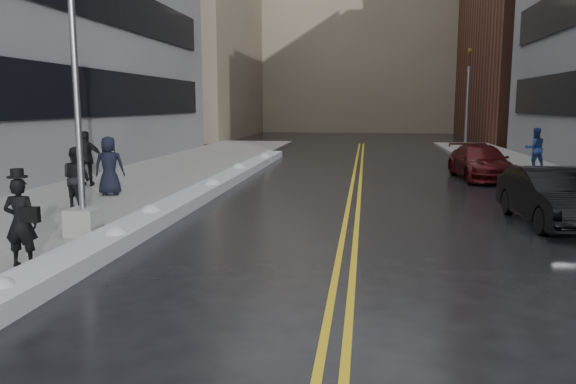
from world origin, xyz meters
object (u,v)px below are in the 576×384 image
(pedestrian_fedora, at_px, (21,222))
(lamppost, at_px, (78,127))
(fire_hydrant, at_px, (553,180))
(pedestrian_east, at_px, (535,148))
(pedestrian_d, at_px, (87,159))
(pedestrian_c, at_px, (109,166))
(car_black, at_px, (552,197))
(traffic_signal, at_px, (467,98))
(car_maroon, at_px, (481,162))
(pedestrian_b, at_px, (77,178))

(pedestrian_fedora, bearing_deg, lamppost, -95.19)
(fire_hydrant, xyz_separation_m, pedestrian_east, (1.33, 6.94, 0.53))
(lamppost, height_order, pedestrian_fedora, lamppost)
(lamppost, bearing_deg, pedestrian_d, 116.78)
(pedestrian_c, relative_size, car_black, 0.43)
(pedestrian_c, bearing_deg, fire_hydrant, 175.85)
(traffic_signal, bearing_deg, car_black, -93.06)
(traffic_signal, relative_size, pedestrian_d, 3.08)
(lamppost, relative_size, pedestrian_c, 4.06)
(fire_hydrant, xyz_separation_m, traffic_signal, (-0.50, 14.00, 2.85))
(car_black, bearing_deg, pedestrian_c, 166.75)
(traffic_signal, distance_m, car_maroon, 10.16)
(pedestrian_fedora, bearing_deg, pedestrian_d, -76.29)
(lamppost, distance_m, fire_hydrant, 14.81)
(fire_hydrant, xyz_separation_m, pedestrian_b, (-14.10, -4.92, 0.46))
(pedestrian_b, bearing_deg, car_maroon, -122.59)
(pedestrian_b, height_order, car_black, pedestrian_b)
(lamppost, relative_size, pedestrian_fedora, 4.79)
(pedestrian_c, distance_m, pedestrian_d, 2.52)
(traffic_signal, distance_m, pedestrian_fedora, 27.17)
(pedestrian_c, relative_size, pedestrian_d, 0.96)
(car_black, bearing_deg, lamppost, -166.93)
(pedestrian_b, xyz_separation_m, pedestrian_d, (-1.85, 4.15, 0.12))
(fire_hydrant, height_order, pedestrian_east, pedestrian_east)
(fire_hydrant, xyz_separation_m, car_black, (-1.50, -4.71, 0.17))
(traffic_signal, relative_size, pedestrian_fedora, 3.77)
(lamppost, distance_m, pedestrian_d, 8.22)
(traffic_signal, height_order, car_black, traffic_signal)
(car_black, xyz_separation_m, car_maroon, (0.00, 8.97, -0.03))
(fire_hydrant, distance_m, traffic_signal, 14.30)
(pedestrian_east, bearing_deg, car_black, 70.78)
(fire_hydrant, distance_m, car_maroon, 4.52)
(lamppost, distance_m, car_maroon, 16.44)
(fire_hydrant, relative_size, pedestrian_east, 0.39)
(pedestrian_c, xyz_separation_m, pedestrian_east, (15.56, 9.55, -0.01))
(car_black, bearing_deg, pedestrian_d, 160.86)
(fire_hydrant, bearing_deg, car_black, -107.68)
(lamppost, xyz_separation_m, pedestrian_east, (13.63, 14.94, -1.46))
(pedestrian_east, height_order, car_black, pedestrian_east)
(pedestrian_c, bearing_deg, car_black, 156.10)
(pedestrian_d, bearing_deg, lamppost, 102.78)
(pedestrian_c, relative_size, car_maroon, 0.40)
(traffic_signal, height_order, pedestrian_d, traffic_signal)
(pedestrian_east, bearing_deg, car_maroon, 37.85)
(pedestrian_d, distance_m, car_maroon, 15.31)
(pedestrian_fedora, distance_m, pedestrian_d, 10.33)
(fire_hydrant, xyz_separation_m, car_maroon, (-1.50, 4.26, 0.14))
(lamppost, xyz_separation_m, fire_hydrant, (12.30, 8.00, -1.98))
(fire_hydrant, height_order, pedestrian_b, pedestrian_b)
(car_maroon, bearing_deg, fire_hydrant, -74.73)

